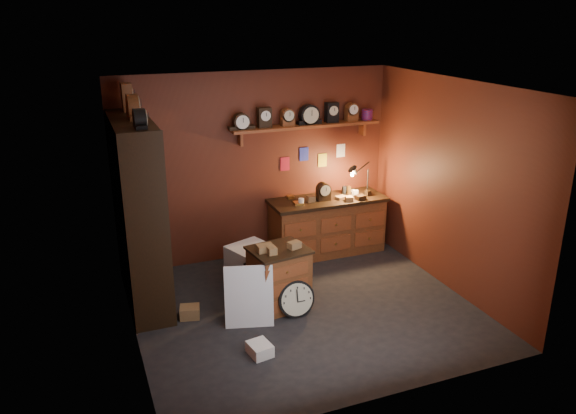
# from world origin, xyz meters

# --- Properties ---
(floor) EXTENTS (4.00, 4.00, 0.00)m
(floor) POSITION_xyz_m (0.00, 0.00, 0.00)
(floor) COLOR black
(floor) RESTS_ON ground
(room_shell) EXTENTS (4.02, 3.62, 2.71)m
(room_shell) POSITION_xyz_m (0.04, 0.11, 1.72)
(room_shell) COLOR #582315
(room_shell) RESTS_ON ground
(shelving_unit) EXTENTS (0.47, 1.60, 2.58)m
(shelving_unit) POSITION_xyz_m (-1.79, 0.98, 1.25)
(shelving_unit) COLOR black
(shelving_unit) RESTS_ON ground
(workbench) EXTENTS (1.73, 0.66, 1.36)m
(workbench) POSITION_xyz_m (0.99, 1.47, 0.47)
(workbench) COLOR brown
(workbench) RESTS_ON ground
(low_cabinet) EXTENTS (0.75, 0.66, 0.86)m
(low_cabinet) POSITION_xyz_m (-0.26, 0.19, 0.42)
(low_cabinet) COLOR brown
(low_cabinet) RESTS_ON ground
(big_round_clock) EXTENTS (0.45, 0.16, 0.46)m
(big_round_clock) POSITION_xyz_m (-0.16, -0.10, 0.22)
(big_round_clock) COLOR black
(big_round_clock) RESTS_ON ground
(white_panel) EXTENTS (0.58, 0.30, 0.74)m
(white_panel) POSITION_xyz_m (-0.74, -0.09, 0.00)
(white_panel) COLOR silver
(white_panel) RESTS_ON ground
(mini_fridge) EXTENTS (0.67, 0.69, 0.54)m
(mini_fridge) POSITION_xyz_m (-0.40, 0.86, 0.27)
(mini_fridge) COLOR silver
(mini_fridge) RESTS_ON ground
(floor_box_a) EXTENTS (0.27, 0.24, 0.14)m
(floor_box_a) POSITION_xyz_m (-1.35, 0.32, 0.07)
(floor_box_a) COLOR olive
(floor_box_a) RESTS_ON ground
(floor_box_b) EXTENTS (0.26, 0.29, 0.13)m
(floor_box_b) POSITION_xyz_m (-0.82, -0.71, 0.07)
(floor_box_b) COLOR white
(floor_box_b) RESTS_ON ground
(floor_box_c) EXTENTS (0.23, 0.19, 0.17)m
(floor_box_c) POSITION_xyz_m (-0.09, 0.39, 0.08)
(floor_box_c) COLOR olive
(floor_box_c) RESTS_ON ground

